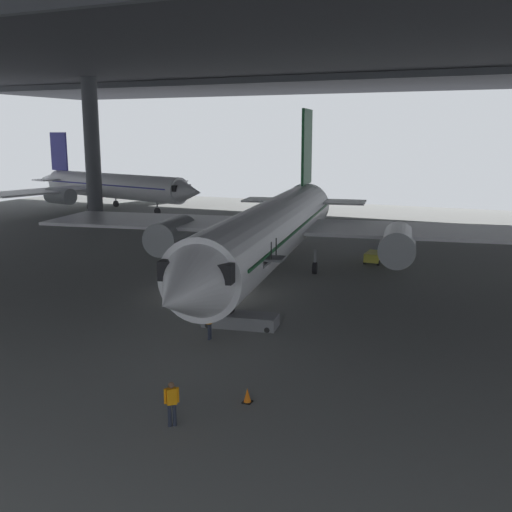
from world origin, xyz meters
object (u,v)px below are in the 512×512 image
Objects in this scene: boarding_stairs at (241,313)px; traffic_cone_orange at (247,396)px; baggage_tug at (374,257)px; crew_worker_by_stairs at (209,321)px; airplane_distant at (111,186)px; airplane_main at (274,229)px; crew_worker_near_nose at (172,401)px.

traffic_cone_orange is (4.22, -8.59, -0.46)m from boarding_stairs.
baggage_tug reaches higher than traffic_cone_orange.
crew_worker_by_stairs is 56.57m from airplane_distant.
baggage_tug is at bearing 56.93° from airplane_main.
airplane_main reaches higher than crew_worker_near_nose.
traffic_cone_orange is at bearing -48.81° from airplane_distant.
baggage_tug is at bearing 80.78° from crew_worker_by_stairs.
boarding_stairs is 11.71m from crew_worker_near_nose.
crew_worker_near_nose is 9.38m from crew_worker_by_stairs.
airplane_distant reaches higher than boarding_stairs.
crew_worker_by_stairs is 0.77× the size of baggage_tug.
boarding_stairs reaches higher than traffic_cone_orange.
airplane_main is 20.87m from traffic_cone_orange.
airplane_main reaches higher than crew_worker_by_stairs.
airplane_distant is at bearing 133.77° from boarding_stairs.
airplane_main is at bearing 102.94° from boarding_stairs.
baggage_tug is (-1.28, 27.83, 0.23)m from traffic_cone_orange.
crew_worker_near_nose is 3.37m from traffic_cone_orange.
crew_worker_by_stairs is (1.90, -13.47, -2.67)m from airplane_main.
airplane_distant reaches higher than baggage_tug.
baggage_tug is at bearing -26.55° from airplane_distant.
crew_worker_near_nose reaches higher than baggage_tug.
airplane_main is 23.96× the size of crew_worker_near_nose.
airplane_main is at bearing 109.04° from traffic_cone_orange.
baggage_tug is at bearing 89.23° from crew_worker_near_nose.
boarding_stairs is 2.20× the size of baggage_tug.
boarding_stairs reaches higher than crew_worker_near_nose.
traffic_cone_orange is at bearing -51.23° from crew_worker_by_stairs.
crew_worker_near_nose is (2.53, -11.43, 0.21)m from boarding_stairs.
boarding_stairs is 9.58m from traffic_cone_orange.
airplane_distant reaches higher than crew_worker_near_nose.
crew_worker_near_nose reaches higher than traffic_cone_orange.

